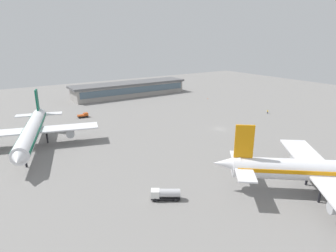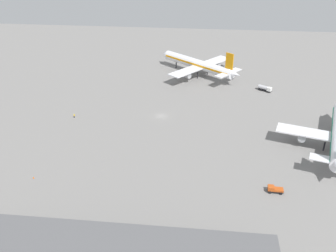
% 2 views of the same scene
% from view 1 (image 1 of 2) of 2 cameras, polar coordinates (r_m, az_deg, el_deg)
% --- Properties ---
extents(ground, '(288.00, 288.00, 0.00)m').
position_cam_1_polar(ground, '(111.69, 10.16, -0.57)').
color(ground, gray).
extents(terminal_building, '(69.57, 15.11, 7.90)m').
position_cam_1_polar(terminal_building, '(174.05, -7.59, 7.30)').
color(terminal_building, '#9E9993').
rests_on(terminal_building, ground).
extents(airplane_at_gate, '(42.64, 37.30, 15.57)m').
position_cam_1_polar(airplane_at_gate, '(72.76, 29.33, -7.74)').
color(airplane_at_gate, white).
rests_on(airplane_at_gate, ground).
extents(airplane_taxiing, '(40.47, 49.43, 15.36)m').
position_cam_1_polar(airplane_taxiing, '(99.72, -25.35, -0.81)').
color(airplane_taxiing, white).
rests_on(airplane_taxiing, ground).
extents(pushback_tractor, '(4.49, 2.40, 1.90)m').
position_cam_1_polar(pushback_tractor, '(130.71, -16.42, 2.05)').
color(pushback_tractor, black).
rests_on(pushback_tractor, ground).
extents(fuel_truck, '(6.31, 5.04, 2.50)m').
position_cam_1_polar(fuel_truck, '(63.50, -0.45, -13.30)').
color(fuel_truck, black).
rests_on(fuel_truck, ground).
extents(ground_crew_worker, '(0.51, 0.53, 1.67)m').
position_cam_1_polar(ground_crew_worker, '(139.51, 19.15, 2.68)').
color(ground_crew_worker, '#1E2338').
rests_on(ground_crew_worker, ground).
extents(safety_cone_near_gate, '(0.44, 0.44, 0.60)m').
position_cam_1_polar(safety_cone_near_gate, '(166.40, 7.89, 5.53)').
color(safety_cone_near_gate, '#EA590C').
rests_on(safety_cone_near_gate, ground).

